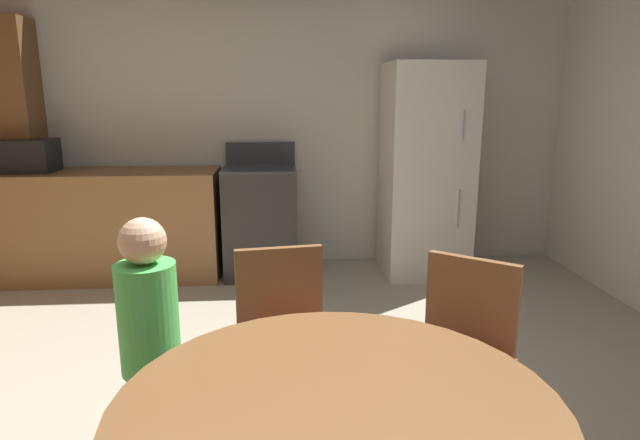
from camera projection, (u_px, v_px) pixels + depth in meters
The scene contains 9 objects.
wall_back at pixel (278, 112), 4.75m from camera, with size 5.41×0.12×2.70m, color beige.
kitchen_counter at pixel (104, 225), 4.47m from camera, with size 1.89×0.60×0.90m, color olive.
pantry_column at pixel (15, 151), 4.45m from camera, with size 0.44×0.36×2.10m, color brown.
oven_range at pixel (261, 220), 4.56m from camera, with size 0.60×0.60×1.10m.
refrigerator at pixel (425, 171), 4.51m from camera, with size 0.68×0.68×1.76m.
microwave at pixel (26, 156), 4.29m from camera, with size 0.44×0.32×0.26m, color black.
chair_north at pixel (284, 338), 2.29m from camera, with size 0.45×0.45×0.87m.
chair_northeast at pixel (459, 353), 2.16m from camera, with size 0.56×0.56×0.87m.
person_child at pixel (151, 351), 2.01m from camera, with size 0.31×0.31×1.09m.
Camera 1 is at (0.02, -1.99, 1.52)m, focal length 30.18 mm.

